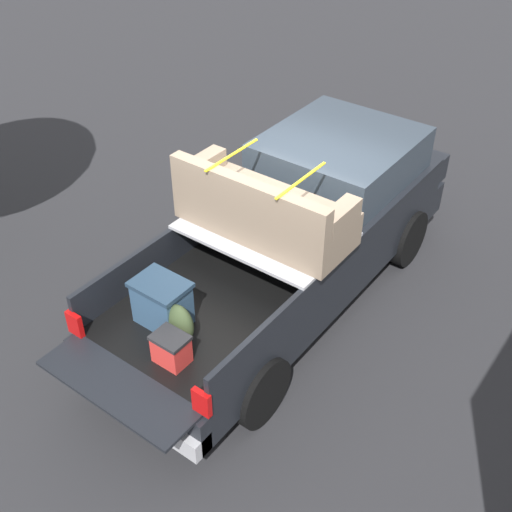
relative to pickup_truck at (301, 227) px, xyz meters
name	(u,v)px	position (x,y,z in m)	size (l,w,h in m)	color
ground_plane	(283,299)	(-0.37, 0.00, -0.98)	(40.00, 40.00, 0.00)	#262628
pickup_truck	(301,227)	(0.00, 0.00, 0.00)	(6.05, 2.08, 2.23)	black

